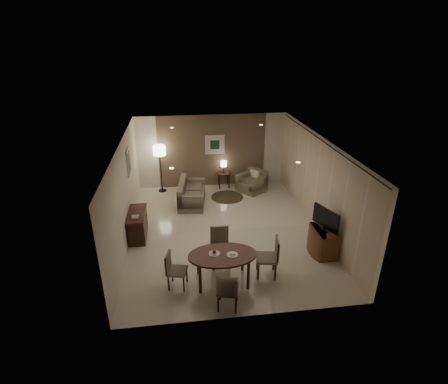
{
  "coord_description": "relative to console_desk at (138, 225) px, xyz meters",
  "views": [
    {
      "loc": [
        -1.23,
        -8.88,
        5.28
      ],
      "look_at": [
        0.0,
        0.2,
        1.15
      ],
      "focal_mm": 28.0,
      "sensor_mm": 36.0,
      "label": 1
    }
  ],
  "objects": [
    {
      "name": "art_left_canvas",
      "position": [
        -0.21,
        1.2,
        1.48
      ],
      "size": [
        0.01,
        0.46,
        0.64
      ],
      "primitive_type": "cube",
      "color": "gray",
      "rests_on": "wall_left"
    },
    {
      "name": "tv_cabinet",
      "position": [
        4.89,
        -1.5,
        -0.03
      ],
      "size": [
        0.48,
        0.9,
        0.7
      ],
      "primitive_type": null,
      "color": "brown",
      "rests_on": "floor"
    },
    {
      "name": "armchair",
      "position": [
        3.85,
        2.7,
        0.02
      ],
      "size": [
        1.19,
        1.2,
        0.78
      ],
      "primitive_type": null,
      "rotation": [
        0.0,
        0.0,
        -0.96
      ],
      "color": "#766D5A",
      "rests_on": "floor"
    },
    {
      "name": "napkin",
      "position": [
        2.33,
        -2.36,
        0.39
      ],
      "size": [
        0.12,
        0.08,
        0.03
      ],
      "primitive_type": "cube",
      "color": "white",
      "rests_on": "plate_b"
    },
    {
      "name": "art_left_frame",
      "position": [
        -0.23,
        1.2,
        1.48
      ],
      "size": [
        0.03,
        0.6,
        0.8
      ],
      "primitive_type": "cube",
      "color": "silver",
      "rests_on": "wall_left"
    },
    {
      "name": "downlight_fr",
      "position": [
        3.89,
        1.8,
        2.31
      ],
      "size": [
        0.1,
        0.1,
        0.01
      ],
      "primitive_type": "cylinder",
      "color": "white",
      "rests_on": "ceiling"
    },
    {
      "name": "floor_lamp",
      "position": [
        0.58,
        3.14,
        0.49
      ],
      "size": [
        0.44,
        0.44,
        1.73
      ],
      "primitive_type": null,
      "color": "#FFE5B7",
      "rests_on": "floor"
    },
    {
      "name": "curtain_wall",
      "position": [
        5.17,
        0.0,
        0.95
      ],
      "size": [
        0.08,
        6.7,
        2.58
      ],
      "primitive_type": null,
      "color": "beige",
      "rests_on": "wall_right"
    },
    {
      "name": "sofa",
      "position": [
        1.62,
        1.97,
        0.01
      ],
      "size": [
        1.75,
        1.03,
        0.78
      ],
      "primitive_type": null,
      "rotation": [
        0.0,
        0.0,
        1.45
      ],
      "color": "#766D5A",
      "rests_on": "floor"
    },
    {
      "name": "dining_table",
      "position": [
        2.11,
        -2.31,
        -0.01
      ],
      "size": [
        1.57,
        0.98,
        0.74
      ],
      "primitive_type": null,
      "color": "#4D2218",
      "rests_on": "floor"
    },
    {
      "name": "table_lamp",
      "position": [
        2.89,
        3.25,
        0.44
      ],
      "size": [
        0.22,
        0.22,
        0.5
      ],
      "primitive_type": null,
      "color": "#FFEAC1",
      "rests_on": "side_table"
    },
    {
      "name": "room_shell",
      "position": [
        2.49,
        0.4,
        0.98
      ],
      "size": [
        5.5,
        7.0,
        2.7
      ],
      "color": "beige",
      "rests_on": "ground"
    },
    {
      "name": "console_desk",
      "position": [
        0.0,
        0.0,
        0.0
      ],
      "size": [
        0.48,
        1.2,
        0.75
      ],
      "primitive_type": null,
      "color": "#4D2218",
      "rests_on": "floor"
    },
    {
      "name": "downlight_nr",
      "position": [
        3.89,
        -1.8,
        2.31
      ],
      "size": [
        0.1,
        0.1,
        0.01
      ],
      "primitive_type": "cylinder",
      "color": "white",
      "rests_on": "ceiling"
    },
    {
      "name": "chair_near",
      "position": [
        2.11,
        -3.16,
        0.08
      ],
      "size": [
        0.53,
        0.53,
        0.91
      ],
      "primitive_type": null,
      "rotation": [
        0.0,
        0.0,
        2.92
      ],
      "color": "#766D5A",
      "rests_on": "floor"
    },
    {
      "name": "fruit_apple",
      "position": [
        1.93,
        -2.26,
        0.42
      ],
      "size": [
        0.09,
        0.09,
        0.09
      ],
      "primitive_type": "sphere",
      "color": "#9A2F11",
      "rests_on": "plate_a"
    },
    {
      "name": "plate_b",
      "position": [
        2.33,
        -2.36,
        0.37
      ],
      "size": [
        0.26,
        0.26,
        0.02
      ],
      "primitive_type": "cylinder",
      "color": "white",
      "rests_on": "dining_table"
    },
    {
      "name": "art_back_canvas",
      "position": [
        2.59,
        3.44,
        1.23
      ],
      "size": [
        0.34,
        0.01,
        0.34
      ],
      "primitive_type": "cube",
      "color": "#1B3121",
      "rests_on": "wall_back"
    },
    {
      "name": "plate_a",
      "position": [
        1.93,
        -2.26,
        0.37
      ],
      "size": [
        0.26,
        0.26,
        0.02
      ],
      "primitive_type": "cylinder",
      "color": "white",
      "rests_on": "dining_table"
    },
    {
      "name": "side_table",
      "position": [
        2.89,
        3.23,
        -0.09
      ],
      "size": [
        0.45,
        0.45,
        0.57
      ],
      "primitive_type": null,
      "color": "black",
      "rests_on": "floor"
    },
    {
      "name": "chair_far",
      "position": [
        2.15,
        -1.67,
        0.11
      ],
      "size": [
        0.47,
        0.47,
        0.98
      ],
      "primitive_type": null,
      "rotation": [
        0.0,
        0.0,
        -0.0
      ],
      "color": "#766D5A",
      "rests_on": "floor"
    },
    {
      "name": "flat_tv",
      "position": [
        4.87,
        -1.5,
        0.65
      ],
      "size": [
        0.36,
        0.85,
        0.6
      ],
      "primitive_type": null,
      "rotation": [
        0.0,
        0.0,
        0.35
      ],
      "color": "black",
      "rests_on": "tv_cabinet"
    },
    {
      "name": "curtain_rod",
      "position": [
        5.17,
        0.0,
        2.27
      ],
      "size": [
        0.03,
        6.8,
        0.03
      ],
      "primitive_type": "cylinder",
      "rotation": [
        1.57,
        0.0,
        0.0
      ],
      "color": "black",
      "rests_on": "wall_right"
    },
    {
      "name": "art_back_frame",
      "position": [
        2.59,
        3.46,
        1.23
      ],
      "size": [
        0.72,
        0.03,
        0.72
      ],
      "primitive_type": "cube",
      "color": "silver",
      "rests_on": "wall_back"
    },
    {
      "name": "taupe_accent",
      "position": [
        2.49,
        3.48,
        0.98
      ],
      "size": [
        3.96,
        0.03,
        2.7
      ],
      "primitive_type": "cube",
      "color": "brown",
      "rests_on": "wall_back"
    },
    {
      "name": "chair_left",
      "position": [
        1.08,
        -2.35,
        0.06
      ],
      "size": [
        0.51,
        0.51,
        0.87
      ],
      "primitive_type": null,
      "rotation": [
        0.0,
        0.0,
        1.34
      ],
      "color": "#766D5A",
      "rests_on": "floor"
    },
    {
      "name": "downlight_nl",
      "position": [
        1.09,
        -1.8,
        2.31
      ],
      "size": [
        0.1,
        0.1,
        0.01
      ],
      "primitive_type": "cylinder",
      "color": "white",
      "rests_on": "ceiling"
    },
    {
      "name": "telephone",
      "position": [
        0.0,
        -0.3,
        0.43
      ],
      "size": [
        0.2,
        0.14,
        0.09
      ],
      "primitive_type": null,
      "color": "white",
      "rests_on": "console_desk"
    },
    {
      "name": "chair_right",
      "position": [
        3.18,
        -2.22,
        0.12
      ],
      "size": [
        0.55,
        0.55,
        0.99
      ],
      "primitive_type": null,
      "rotation": [
        0.0,
        0.0,
        -1.74
      ],
      "color": "#766D5A",
      "rests_on": "floor"
    },
    {
      "name": "round_rug",
      "position": [
        2.89,
        2.28,
        -0.37
      ],
      "size": [
        1.14,
        1.14,
        0.01
      ],
      "primitive_type": "cylinder",
      "color": "#413524",
      "rests_on": "floor"
    },
    {
      "name": "downlight_fl",
      "position": [
        1.09,
        1.8,
        2.31
      ],
      "size": [
        0.1,
        0.1,
        0.01
      ],
      "primitive_type": "cylinder",
      "color": "white",
      "rests_on": "ceiling"
    }
  ]
}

